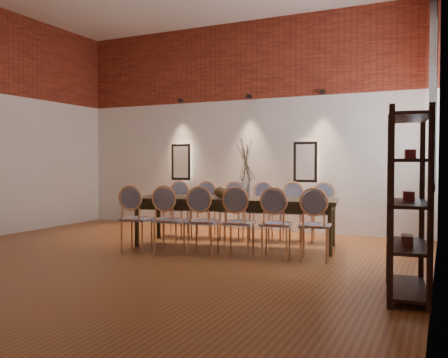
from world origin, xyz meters
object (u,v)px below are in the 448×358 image
at_px(chair_far_e, 292,212).
at_px(bowl, 222,192).
at_px(chair_far_b, 203,210).
at_px(chair_near_a, 137,219).
at_px(chair_near_d, 239,222).
at_px(chair_far_a, 176,209).
at_px(chair_far_f, 323,213).
at_px(dining_table, 235,222).
at_px(chair_far_d, 261,211).
at_px(vase, 246,188).
at_px(chair_near_e, 276,224).
at_px(chair_far_c, 232,210).
at_px(chair_near_b, 169,220).
at_px(chair_near_f, 315,225).
at_px(book, 225,195).
at_px(shelving_rack, 408,203).
at_px(chair_near_c, 204,221).

bearing_deg(chair_far_e, bowl, 40.49).
bearing_deg(bowl, chair_far_b, 134.07).
distance_m(chair_near_a, chair_near_d, 1.54).
xyz_separation_m(chair_far_a, chair_far_f, (2.53, 0.42, 0.00)).
bearing_deg(dining_table, bowl, -165.75).
xyz_separation_m(chair_far_d, vase, (0.04, -0.78, 0.43)).
relative_size(chair_near_a, vase, 3.13).
distance_m(chair_far_d, vase, 0.89).
bearing_deg(chair_near_d, chair_near_a, 180.00).
bearing_deg(chair_near_e, chair_near_a, -180.00).
bearing_deg(vase, chair_far_f, 44.18).
bearing_deg(chair_far_c, chair_near_b, 71.69).
bearing_deg(bowl, chair_far_f, 38.49).
height_order(chair_far_c, chair_far_d, same).
relative_size(chair_near_f, bowl, 3.92).
height_order(chair_far_f, book, chair_far_f).
relative_size(chair_near_d, chair_far_f, 1.00).
bearing_deg(chair_far_b, chair_near_a, 71.69).
relative_size(chair_near_e, bowl, 3.92).
relative_size(chair_near_b, chair_near_d, 1.00).
bearing_deg(book, shelving_rack, -34.83).
bearing_deg(shelving_rack, chair_near_d, 147.40).
relative_size(chair_near_a, chair_far_e, 1.00).
bearing_deg(bowl, chair_far_c, 103.44).
bearing_deg(chair_near_d, chair_near_b, -180.00).
xyz_separation_m(chair_near_a, chair_far_d, (1.26, 1.78, 0.00)).
bearing_deg(chair_near_e, chair_near_b, -180.00).
bearing_deg(dining_table, chair_near_d, -71.69).
distance_m(chair_near_b, chair_far_c, 1.63).
relative_size(chair_near_f, chair_far_b, 1.00).
xyz_separation_m(dining_table, chair_far_d, (0.13, 0.80, 0.09)).
distance_m(chair_far_a, book, 1.24).
height_order(chair_far_a, chair_far_b, same).
bearing_deg(chair_near_e, vase, 127.78).
bearing_deg(dining_table, chair_near_f, -31.15).
bearing_deg(chair_near_a, chair_far_f, 31.15).
distance_m(chair_far_e, shelving_rack, 3.37).
bearing_deg(shelving_rack, book, 138.61).
relative_size(chair_near_b, chair_far_c, 1.00).
distance_m(chair_near_d, chair_far_f, 1.86).
height_order(chair_far_a, chair_far_d, same).
height_order(chair_far_e, shelving_rack, shelving_rack).
bearing_deg(chair_near_f, chair_far_d, 123.49).
xyz_separation_m(chair_near_a, chair_far_c, (0.76, 1.69, 0.00)).
xyz_separation_m(chair_far_b, chair_far_e, (1.52, 0.25, 0.00)).
bearing_deg(chair_near_f, chair_near_c, 180.00).
height_order(chair_far_c, chair_far_f, same).
height_order(chair_near_e, chair_far_b, same).
height_order(dining_table, chair_near_f, chair_near_f).
height_order(chair_near_c, chair_near_e, same).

